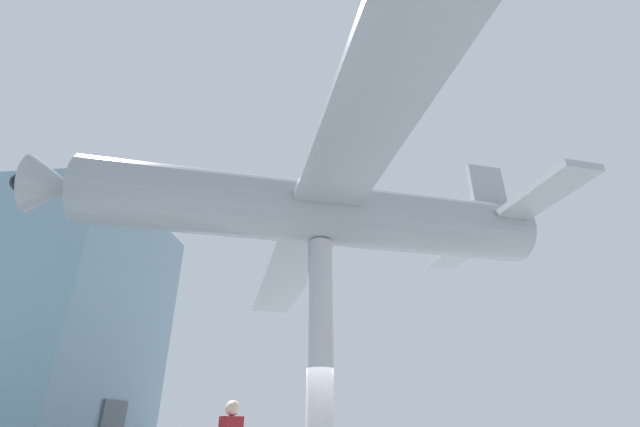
{
  "coord_description": "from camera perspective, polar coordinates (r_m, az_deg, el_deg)",
  "views": [
    {
      "loc": [
        -9.98,
        -0.91,
        1.36
      ],
      "look_at": [
        0.0,
        0.0,
        6.34
      ],
      "focal_mm": 24.0,
      "sensor_mm": 36.0,
      "label": 1
    }
  ],
  "objects": [
    {
      "name": "glass_pavilion_right",
      "position": [
        24.71,
        -36.74,
        -11.86
      ],
      "size": [
        8.64,
        12.33,
        11.46
      ],
      "color": "#7593A3",
      "rests_on": "ground_plane"
    },
    {
      "name": "support_pylon_central",
      "position": [
        10.12,
        0.0,
        -18.46
      ],
      "size": [
        0.61,
        0.61,
        5.53
      ],
      "color": "#B7B7BC",
      "rests_on": "ground_plane"
    },
    {
      "name": "suspended_airplane",
      "position": [
        11.18,
        -0.52,
        0.12
      ],
      "size": [
        20.68,
        13.34,
        2.98
      ],
      "rotation": [
        0.0,
        0.0,
        0.32
      ],
      "color": "#93999E",
      "rests_on": "support_pylon_central"
    }
  ]
}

